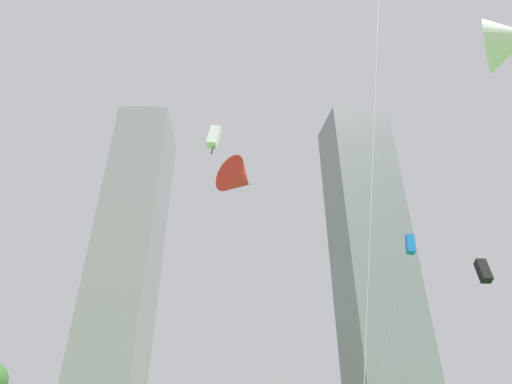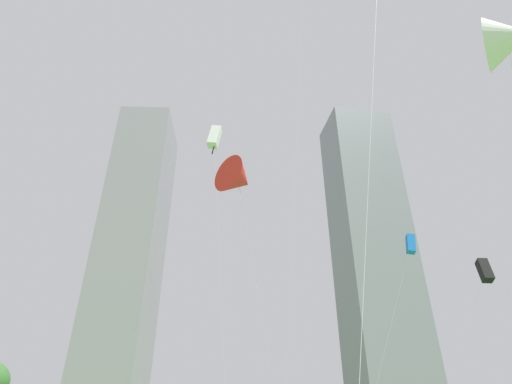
{
  "view_description": "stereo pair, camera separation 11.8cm",
  "coord_description": "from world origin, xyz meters",
  "px_view_note": "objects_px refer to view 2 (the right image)",
  "views": [
    {
      "loc": [
        2.65,
        -8.55,
        1.84
      ],
      "look_at": [
        1.35,
        12.0,
        13.83
      ],
      "focal_mm": 29.07,
      "sensor_mm": 36.0,
      "label": 1
    },
    {
      "loc": [
        2.77,
        -8.54,
        1.84
      ],
      "look_at": [
        1.35,
        12.0,
        13.83
      ],
      "focal_mm": 29.07,
      "sensor_mm": 36.0,
      "label": 2
    }
  ],
  "objects_px": {
    "kite_flying_5": "(485,271)",
    "kite_flying_7": "(509,39)",
    "kite_flying_2": "(238,179)",
    "distant_highrise_0": "(373,252)",
    "kite_flying_4": "(410,245)",
    "kite_flying_6": "(215,137)",
    "distant_highrise_1": "(131,254)"
  },
  "relations": [
    {
      "from": "kite_flying_4",
      "to": "distant_highrise_1",
      "type": "distance_m",
      "value": 120.54
    },
    {
      "from": "distant_highrise_0",
      "to": "distant_highrise_1",
      "type": "relative_size",
      "value": 0.94
    },
    {
      "from": "kite_flying_7",
      "to": "kite_flying_6",
      "type": "bearing_deg",
      "value": 129.79
    },
    {
      "from": "distant_highrise_1",
      "to": "kite_flying_2",
      "type": "bearing_deg",
      "value": -72.39
    },
    {
      "from": "kite_flying_4",
      "to": "distant_highrise_1",
      "type": "xyz_separation_m",
      "value": [
        -55.63,
        99.05,
        40.3
      ]
    },
    {
      "from": "kite_flying_6",
      "to": "kite_flying_4",
      "type": "bearing_deg",
      "value": -35.82
    },
    {
      "from": "kite_flying_5",
      "to": "kite_flying_7",
      "type": "xyz_separation_m",
      "value": [
        -5.48,
        -18.78,
        3.61
      ]
    },
    {
      "from": "kite_flying_7",
      "to": "distant_highrise_1",
      "type": "distance_m",
      "value": 128.11
    },
    {
      "from": "kite_flying_4",
      "to": "kite_flying_7",
      "type": "relative_size",
      "value": 0.66
    },
    {
      "from": "distant_highrise_1",
      "to": "kite_flying_7",
      "type": "bearing_deg",
      "value": -67.74
    },
    {
      "from": "distant_highrise_0",
      "to": "kite_flying_2",
      "type": "bearing_deg",
      "value": -119.75
    },
    {
      "from": "kite_flying_2",
      "to": "distant_highrise_1",
      "type": "height_order",
      "value": "distant_highrise_1"
    },
    {
      "from": "kite_flying_4",
      "to": "kite_flying_2",
      "type": "bearing_deg",
      "value": -135.86
    },
    {
      "from": "kite_flying_7",
      "to": "distant_highrise_0",
      "type": "height_order",
      "value": "distant_highrise_0"
    },
    {
      "from": "kite_flying_5",
      "to": "kite_flying_2",
      "type": "bearing_deg",
      "value": -133.49
    },
    {
      "from": "kite_flying_4",
      "to": "distant_highrise_1",
      "type": "bearing_deg",
      "value": 119.32
    },
    {
      "from": "kite_flying_5",
      "to": "kite_flying_4",
      "type": "bearing_deg",
      "value": -131.15
    },
    {
      "from": "kite_flying_2",
      "to": "kite_flying_6",
      "type": "relative_size",
      "value": 0.4
    },
    {
      "from": "distant_highrise_0",
      "to": "distant_highrise_1",
      "type": "bearing_deg",
      "value": 162.73
    },
    {
      "from": "kite_flying_4",
      "to": "kite_flying_6",
      "type": "height_order",
      "value": "kite_flying_6"
    },
    {
      "from": "kite_flying_5",
      "to": "kite_flying_7",
      "type": "height_order",
      "value": "kite_flying_7"
    },
    {
      "from": "kite_flying_4",
      "to": "kite_flying_7",
      "type": "distance_m",
      "value": 11.14
    },
    {
      "from": "kite_flying_6",
      "to": "kite_flying_7",
      "type": "distance_m",
      "value": 27.01
    },
    {
      "from": "kite_flying_2",
      "to": "kite_flying_5",
      "type": "height_order",
      "value": "kite_flying_5"
    },
    {
      "from": "kite_flying_7",
      "to": "distant_highrise_1",
      "type": "bearing_deg",
      "value": 118.21
    },
    {
      "from": "kite_flying_4",
      "to": "kite_flying_6",
      "type": "distance_m",
      "value": 22.69
    },
    {
      "from": "kite_flying_7",
      "to": "distant_highrise_0",
      "type": "distance_m",
      "value": 111.07
    },
    {
      "from": "distant_highrise_0",
      "to": "kite_flying_6",
      "type": "bearing_deg",
      "value": -125.48
    },
    {
      "from": "kite_flying_2",
      "to": "kite_flying_5",
      "type": "bearing_deg",
      "value": 46.51
    },
    {
      "from": "kite_flying_4",
      "to": "kite_flying_5",
      "type": "distance_m",
      "value": 12.4
    },
    {
      "from": "distant_highrise_1",
      "to": "kite_flying_5",
      "type": "bearing_deg",
      "value": -60.59
    },
    {
      "from": "kite_flying_2",
      "to": "distant_highrise_0",
      "type": "xyz_separation_m",
      "value": [
        28.33,
        103.88,
        37.98
      ]
    }
  ]
}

